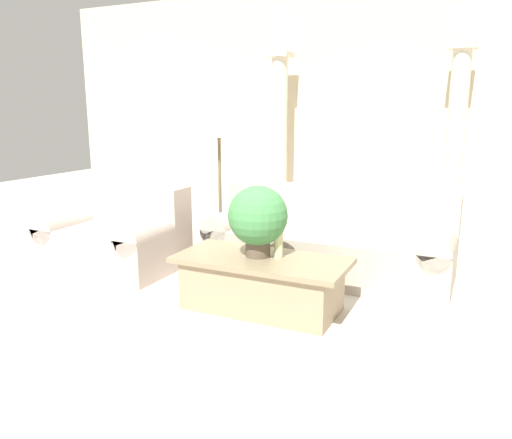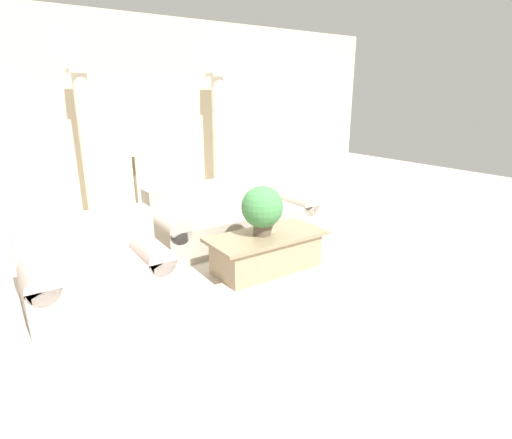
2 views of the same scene
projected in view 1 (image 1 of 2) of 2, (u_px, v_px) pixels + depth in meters
ground_plane at (289, 288)px, 4.45m from camera, size 16.00×16.00×0.00m
wall_back at (371, 106)px, 6.74m from camera, size 10.00×0.06×3.20m
sofa_long at (329, 241)px, 4.79m from camera, size 2.28×0.89×0.80m
loveseat at (117, 234)px, 5.01m from camera, size 1.30×0.89×0.80m
coffee_table at (262, 283)px, 3.94m from camera, size 1.35×0.64×0.43m
potted_plant at (258, 217)px, 3.87m from camera, size 0.47×0.47×0.56m
pillar_candle at (278, 245)px, 3.88m from camera, size 0.07×0.07×0.20m
floor_lamp at (219, 133)px, 5.23m from camera, size 0.42×0.42×1.51m
column_left at (279, 137)px, 6.97m from camera, size 0.30×0.30×2.30m
column_right at (455, 141)px, 6.02m from camera, size 0.30×0.30×2.30m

